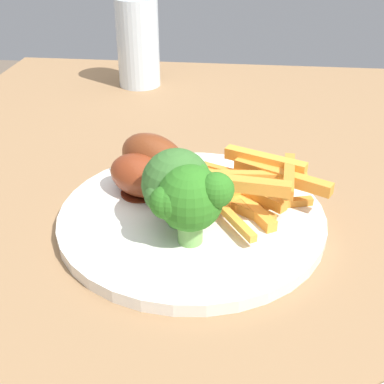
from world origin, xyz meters
name	(u,v)px	position (x,y,z in m)	size (l,w,h in m)	color
dining_table	(225,307)	(0.00, 0.00, 0.64)	(1.06, 0.85, 0.75)	#8E6B47
dinner_plate	(192,215)	(0.00, -0.04, 0.75)	(0.25, 0.25, 0.01)	white
broccoli_floret_front	(190,197)	(0.05, -0.03, 0.80)	(0.07, 0.07, 0.07)	#78B359
broccoli_floret_middle	(174,183)	(0.02, -0.05, 0.80)	(0.06, 0.07, 0.07)	#73BA5D
carrot_fries_pile	(251,187)	(-0.02, 0.02, 0.78)	(0.12, 0.14, 0.05)	orange
chicken_drumstick_near	(157,160)	(-0.05, -0.08, 0.78)	(0.10, 0.13, 0.05)	#52200F
chicken_drumstick_far	(144,178)	(-0.02, -0.09, 0.78)	(0.09, 0.12, 0.04)	#5A1D0E
water_glass	(138,43)	(-0.40, -0.17, 0.82)	(0.07, 0.07, 0.14)	silver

